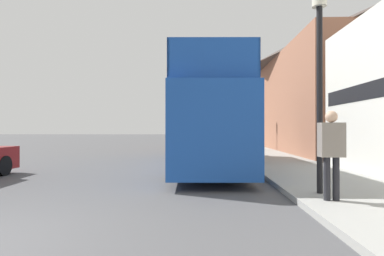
{
  "coord_description": "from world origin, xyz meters",
  "views": [
    {
      "loc": [
        3.31,
        -3.73,
        1.58
      ],
      "look_at": [
        2.87,
        10.52,
        1.65
      ],
      "focal_mm": 28.0,
      "sensor_mm": 36.0,
      "label": 1
    }
  ],
  "objects": [
    {
      "name": "lamp_post_nearest",
      "position": [
        5.99,
        3.13,
        3.5
      ],
      "size": [
        0.35,
        0.35,
        4.9
      ],
      "color": "black",
      "rests_on": "sidewalk"
    },
    {
      "name": "lamp_post_second",
      "position": [
        5.68,
        10.74,
        3.38
      ],
      "size": [
        0.35,
        0.35,
        4.69
      ],
      "color": "black",
      "rests_on": "sidewalk"
    },
    {
      "name": "tour_bus",
      "position": [
        3.5,
        8.97,
        1.83
      ],
      "size": [
        2.76,
        10.41,
        4.01
      ],
      "rotation": [
        0.0,
        0.0,
        0.03
      ],
      "color": "#19479E",
      "rests_on": "ground_plane"
    },
    {
      "name": "brick_terrace_rear",
      "position": [
        11.55,
        20.39,
        4.51
      ],
      "size": [
        6.0,
        20.48,
        9.01
      ],
      "color": "#9E664C",
      "rests_on": "ground_plane"
    },
    {
      "name": "lamp_post_third",
      "position": [
        5.72,
        18.35,
        3.63
      ],
      "size": [
        0.35,
        0.35,
        5.11
      ],
      "color": "black",
      "rests_on": "sidewalk"
    },
    {
      "name": "parked_car_ahead_of_bus",
      "position": [
        4.14,
        16.72,
        0.73
      ],
      "size": [
        2.0,
        4.61,
        1.56
      ],
      "rotation": [
        0.0,
        0.0,
        -0.03
      ],
      "color": "black",
      "rests_on": "ground_plane"
    },
    {
      "name": "ground_plane",
      "position": [
        0.0,
        21.0,
        0.0
      ],
      "size": [
        144.0,
        144.0,
        0.0
      ],
      "primitive_type": "plane",
      "color": "#4C4C4F"
    },
    {
      "name": "pedestrian_second",
      "position": [
        5.96,
        2.45,
        1.24
      ],
      "size": [
        0.48,
        0.26,
        1.83
      ],
      "color": "#232328",
      "rests_on": "sidewalk"
    },
    {
      "name": "sidewalk",
      "position": [
        6.93,
        18.0,
        0.07
      ],
      "size": [
        3.24,
        108.0,
        0.14
      ],
      "color": "#999993",
      "rests_on": "ground_plane"
    }
  ]
}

